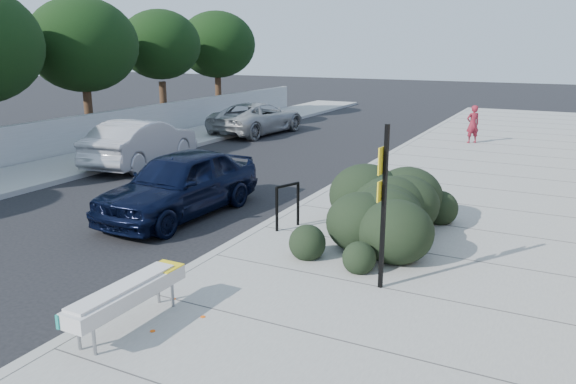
% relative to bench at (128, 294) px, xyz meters
% --- Properties ---
extents(ground, '(120.00, 120.00, 0.00)m').
position_rel_bench_xyz_m(ground, '(-0.60, 3.03, -0.67)').
color(ground, black).
rests_on(ground, ground).
extents(sidewalk_near, '(11.20, 50.00, 0.15)m').
position_rel_bench_xyz_m(sidewalk_near, '(5.00, 8.03, -0.59)').
color(sidewalk_near, gray).
rests_on(sidewalk_near, ground).
extents(sidewalk_far, '(3.00, 50.00, 0.15)m').
position_rel_bench_xyz_m(sidewalk_far, '(-10.10, 8.03, -0.59)').
color(sidewalk_far, gray).
rests_on(sidewalk_far, ground).
extents(curb_near, '(0.22, 50.00, 0.17)m').
position_rel_bench_xyz_m(curb_near, '(-0.60, 8.03, -0.58)').
color(curb_near, '#9E9E99').
rests_on(curb_near, ground).
extents(curb_far, '(0.22, 50.00, 0.17)m').
position_rel_bench_xyz_m(curb_far, '(-8.60, 8.03, -0.58)').
color(curb_far, '#9E9E99').
rests_on(curb_far, ground).
extents(far_wall, '(0.30, 40.00, 1.50)m').
position_rel_bench_xyz_m(far_wall, '(-11.80, 8.03, 0.08)').
color(far_wall, '#9E9E99').
rests_on(far_wall, ground).
extents(tree_far_d, '(4.60, 4.60, 6.16)m').
position_rel_bench_xyz_m(tree_far_d, '(-13.10, 12.03, 3.52)').
color(tree_far_d, '#332114').
rests_on(tree_far_d, ground).
extents(tree_far_e, '(4.00, 4.00, 5.90)m').
position_rel_bench_xyz_m(tree_far_e, '(-13.10, 17.03, 3.51)').
color(tree_far_e, '#332114').
rests_on(tree_far_e, ground).
extents(tree_far_f, '(4.40, 4.40, 6.07)m').
position_rel_bench_xyz_m(tree_far_f, '(-13.10, 22.03, 3.52)').
color(tree_far_f, '#332114').
rests_on(tree_far_f, ground).
extents(bench, '(0.48, 2.18, 0.65)m').
position_rel_bench_xyz_m(bench, '(0.00, 0.00, 0.00)').
color(bench, gray).
rests_on(bench, sidewalk_near).
extents(bike_rack, '(0.30, 0.67, 1.04)m').
position_rel_bench_xyz_m(bike_rack, '(0.00, 5.19, 0.11)').
color(bike_rack, black).
rests_on(bike_rack, sidewalk_near).
extents(sign_post, '(0.12, 0.33, 2.84)m').
position_rel_bench_xyz_m(sign_post, '(2.89, 3.03, 1.08)').
color(sign_post, black).
rests_on(sign_post, sidewalk_near).
extents(hedge, '(3.14, 4.60, 1.57)m').
position_rel_bench_xyz_m(hedge, '(2.12, 5.53, 0.27)').
color(hedge, black).
rests_on(hedge, sidewalk_near).
extents(sedan_navy, '(2.15, 4.94, 1.66)m').
position_rel_bench_xyz_m(sedan_navy, '(-3.10, 5.29, 0.16)').
color(sedan_navy, black).
rests_on(sedan_navy, ground).
extents(wagon_silver, '(2.41, 5.21, 1.66)m').
position_rel_bench_xyz_m(wagon_silver, '(-8.10, 9.61, 0.16)').
color(wagon_silver, '#A7A7AB').
rests_on(wagon_silver, ground).
extents(suv_silver, '(3.00, 5.66, 1.52)m').
position_rel_bench_xyz_m(suv_silver, '(-8.10, 17.92, 0.09)').
color(suv_silver, '#97999C').
rests_on(suv_silver, ground).
extents(pedestrian, '(0.69, 0.67, 1.60)m').
position_rel_bench_xyz_m(pedestrian, '(1.81, 18.94, 0.28)').
color(pedestrian, maroon).
rests_on(pedestrian, sidewalk_near).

